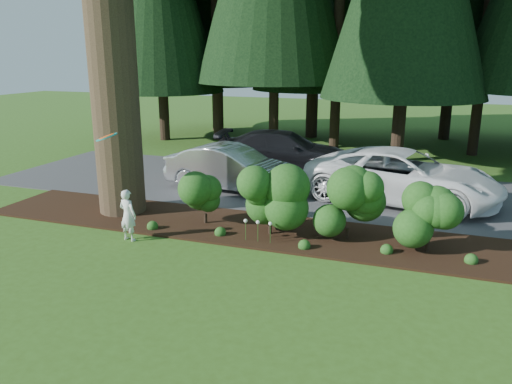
# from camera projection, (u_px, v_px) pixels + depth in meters

# --- Properties ---
(ground) EXTENTS (80.00, 80.00, 0.00)m
(ground) POSITION_uv_depth(u_px,v_px,m) (231.00, 290.00, 9.27)
(ground) COLOR #325317
(ground) RESTS_ON ground
(mulch_bed) EXTENTS (16.00, 2.50, 0.05)m
(mulch_bed) POSITION_uv_depth(u_px,v_px,m) (281.00, 232.00, 12.21)
(mulch_bed) COLOR black
(mulch_bed) RESTS_ON ground
(driveway) EXTENTS (22.00, 6.00, 0.03)m
(driveway) POSITION_uv_depth(u_px,v_px,m) (319.00, 189.00, 16.07)
(driveway) COLOR #38383A
(driveway) RESTS_ON ground
(shrub_row) EXTENTS (6.53, 1.60, 1.61)m
(shrub_row) POSITION_uv_depth(u_px,v_px,m) (311.00, 206.00, 11.65)
(shrub_row) COLOR #204B17
(shrub_row) RESTS_ON ground
(lily_cluster) EXTENTS (0.69, 0.09, 0.57)m
(lily_cluster) POSITION_uv_depth(u_px,v_px,m) (258.00, 223.00, 11.41)
(lily_cluster) COLOR #204B17
(lily_cluster) RESTS_ON ground
(car_silver_wagon) EXTENTS (4.45, 2.07, 1.41)m
(car_silver_wagon) POSITION_uv_depth(u_px,v_px,m) (231.00, 168.00, 15.81)
(car_silver_wagon) COLOR #BBBBC1
(car_silver_wagon) RESTS_ON driveway
(car_white_suv) EXTENTS (5.94, 3.57, 1.54)m
(car_white_suv) POSITION_uv_depth(u_px,v_px,m) (403.00, 176.00, 14.48)
(car_white_suv) COLOR white
(car_white_suv) RESTS_ON driveway
(car_dark_suv) EXTENTS (5.22, 2.72, 1.45)m
(car_dark_suv) POSITION_uv_depth(u_px,v_px,m) (284.00, 151.00, 18.56)
(car_dark_suv) COLOR black
(car_dark_suv) RESTS_ON driveway
(child) EXTENTS (0.49, 0.36, 1.23)m
(child) POSITION_uv_depth(u_px,v_px,m) (128.00, 215.00, 11.59)
(child) COLOR white
(child) RESTS_ON ground
(frisbee) EXTENTS (0.52, 0.52, 0.24)m
(frisbee) POSITION_uv_depth(u_px,v_px,m) (107.00, 137.00, 11.50)
(frisbee) COLOR teal
(frisbee) RESTS_ON ground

